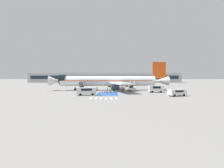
# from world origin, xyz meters

# --- Properties ---
(ground_plane) EXTENTS (600.00, 600.00, 0.00)m
(ground_plane) POSITION_xyz_m (0.00, 0.00, 0.00)
(ground_plane) COLOR gray
(apron_leadline_yellow) EXTENTS (78.80, 7.53, 0.01)m
(apron_leadline_yellow) POSITION_xyz_m (0.32, 0.82, 0.00)
(apron_leadline_yellow) COLOR gold
(apron_leadline_yellow) RESTS_ON ground_plane
(apron_stand_patch_blue) EXTENTS (6.04, 12.97, 0.01)m
(apron_stand_patch_blue) POSITION_xyz_m (0.32, -12.41, 0.00)
(apron_stand_patch_blue) COLOR #2856A8
(apron_stand_patch_blue) RESTS_ON ground_plane
(apron_walkway_bar_0) EXTENTS (0.44, 3.60, 0.01)m
(apron_walkway_bar_0) POSITION_xyz_m (-3.28, -23.91, 0.00)
(apron_walkway_bar_0) COLOR silver
(apron_walkway_bar_0) RESTS_ON ground_plane
(apron_walkway_bar_1) EXTENTS (0.44, 3.60, 0.01)m
(apron_walkway_bar_1) POSITION_xyz_m (-2.08, -23.91, 0.00)
(apron_walkway_bar_1) COLOR silver
(apron_walkway_bar_1) RESTS_ON ground_plane
(apron_walkway_bar_2) EXTENTS (0.44, 3.60, 0.01)m
(apron_walkway_bar_2) POSITION_xyz_m (-0.88, -23.91, 0.00)
(apron_walkway_bar_2) COLOR silver
(apron_walkway_bar_2) RESTS_ON ground_plane
(apron_walkway_bar_3) EXTENTS (0.44, 3.60, 0.01)m
(apron_walkway_bar_3) POSITION_xyz_m (0.32, -23.91, 0.00)
(apron_walkway_bar_3) COLOR silver
(apron_walkway_bar_3) RESTS_ON ground_plane
(apron_walkway_bar_4) EXTENTS (0.44, 3.60, 0.01)m
(apron_walkway_bar_4) POSITION_xyz_m (1.52, -23.91, 0.00)
(apron_walkway_bar_4) COLOR silver
(apron_walkway_bar_4) RESTS_ON ground_plane
(apron_walkway_bar_5) EXTENTS (0.44, 3.60, 0.01)m
(apron_walkway_bar_5) POSITION_xyz_m (2.72, -23.91, 0.00)
(apron_walkway_bar_5) COLOR silver
(apron_walkway_bar_5) RESTS_ON ground_plane
(airliner) EXTENTS (44.95, 33.53, 10.71)m
(airliner) POSITION_xyz_m (0.97, 0.88, 3.46)
(airliner) COLOR silver
(airliner) RESTS_ON ground_plane
(boarding_stairs_forward) EXTENTS (2.64, 5.39, 3.94)m
(boarding_stairs_forward) POSITION_xyz_m (-8.89, -4.47, 0.98)
(boarding_stairs_forward) COLOR #ADB2BA
(boarding_stairs_forward) RESTS_ON ground_plane
(boarding_stairs_aft) EXTENTS (2.64, 5.39, 3.76)m
(boarding_stairs_aft) POSITION_xyz_m (8.59, -2.84, 0.96)
(boarding_stairs_aft) COLOR #ADB2BA
(boarding_stairs_aft) RESTS_ON ground_plane
(fuel_tanker) EXTENTS (10.88, 3.05, 3.42)m
(fuel_tanker) POSITION_xyz_m (5.31, 23.74, 1.73)
(fuel_tanker) COLOR #38383D
(fuel_tanker) RESTS_ON ground_plane
(service_van_0) EXTENTS (5.21, 3.47, 1.74)m
(service_van_0) POSITION_xyz_m (18.59, -19.13, 1.07)
(service_van_0) COLOR silver
(service_van_0) RESTS_ON ground_plane
(service_van_1) EXTENTS (5.58, 3.10, 2.09)m
(service_van_1) POSITION_xyz_m (-5.35, -16.97, 1.26)
(service_van_1) COLOR silver
(service_van_1) RESTS_ON ground_plane
(service_van_2) EXTENTS (4.61, 2.23, 2.23)m
(service_van_2) POSITION_xyz_m (15.70, -8.79, 1.33)
(service_van_2) COLOR silver
(service_van_2) RESTS_ON ground_plane
(baggage_cart) EXTENTS (2.40, 2.98, 0.87)m
(baggage_cart) POSITION_xyz_m (0.30, -7.67, 0.26)
(baggage_cart) COLOR gray
(baggage_cart) RESTS_ON ground_plane
(ground_crew_0) EXTENTS (0.48, 0.44, 1.66)m
(ground_crew_0) POSITION_xyz_m (5.42, -4.92, 0.95)
(ground_crew_0) COLOR #191E38
(ground_crew_0) RESTS_ON ground_plane
(ground_crew_1) EXTENTS (0.45, 0.26, 1.65)m
(ground_crew_1) POSITION_xyz_m (-3.55, -3.39, 0.94)
(ground_crew_1) COLOR black
(ground_crew_1) RESTS_ON ground_plane
(ground_crew_2) EXTENTS (0.49, 0.42, 1.74)m
(ground_crew_2) POSITION_xyz_m (0.04, -3.01, 1.00)
(ground_crew_2) COLOR #2D2D33
(ground_crew_2) RESTS_ON ground_plane
(ground_crew_3) EXTENTS (0.49, 0.43, 1.78)m
(ground_crew_3) POSITION_xyz_m (2.54, -5.50, 1.03)
(ground_crew_3) COLOR black
(ground_crew_3) RESTS_ON ground_plane
(traffic_cone_0) EXTENTS (0.59, 0.59, 0.65)m
(traffic_cone_0) POSITION_xyz_m (0.75, -10.04, 0.33)
(traffic_cone_0) COLOR orange
(traffic_cone_0) RESTS_ON ground_plane
(traffic_cone_1) EXTENTS (0.44, 0.44, 0.49)m
(traffic_cone_1) POSITION_xyz_m (3.42, -5.44, 0.25)
(traffic_cone_1) COLOR orange
(traffic_cone_1) RESTS_ON ground_plane
(traffic_cone_2) EXTENTS (0.59, 0.59, 0.66)m
(traffic_cone_2) POSITION_xyz_m (-1.56, -9.97, 0.33)
(traffic_cone_2) COLOR orange
(traffic_cone_2) RESTS_ON ground_plane
(terminal_building) EXTENTS (127.80, 12.10, 8.23)m
(terminal_building) POSITION_xyz_m (-4.51, 85.80, 4.12)
(terminal_building) COLOR #9EA3A8
(terminal_building) RESTS_ON ground_plane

